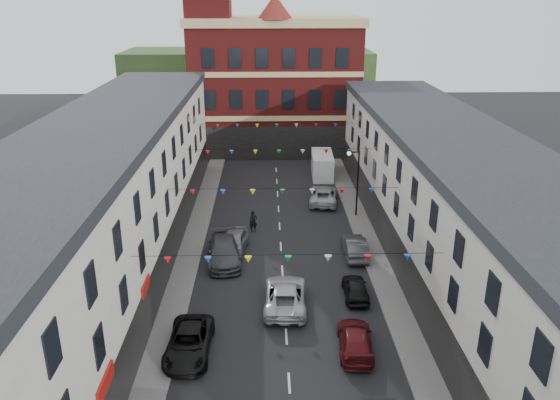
{
  "coord_description": "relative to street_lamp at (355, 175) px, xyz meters",
  "views": [
    {
      "loc": [
        -1.02,
        -30.47,
        18.27
      ],
      "look_at": [
        -0.05,
        8.7,
        3.61
      ],
      "focal_mm": 35.0,
      "sensor_mm": 36.0,
      "label": 1
    }
  ],
  "objects": [
    {
      "name": "terrace_left",
      "position": [
        -18.33,
        -13.0,
        1.44
      ],
      "size": [
        8.4,
        56.0,
        10.7
      ],
      "color": "beige",
      "rests_on": "ground"
    },
    {
      "name": "white_van",
      "position": [
        -1.62,
        11.71,
        -2.67
      ],
      "size": [
        2.37,
        5.67,
        2.47
      ],
      "primitive_type": "cube",
      "rotation": [
        0.0,
        0.0,
        -0.04
      ],
      "color": "white",
      "rests_on": "ground"
    },
    {
      "name": "car_left_e",
      "position": [
        -10.15,
        -6.77,
        -3.12
      ],
      "size": [
        2.43,
        4.81,
        1.57
      ],
      "primitive_type": "imported",
      "rotation": [
        0.0,
        0.0,
        -0.13
      ],
      "color": "gray",
      "rests_on": "ground"
    },
    {
      "name": "car_right_e",
      "position": [
        -1.05,
        -7.71,
        -3.17
      ],
      "size": [
        1.57,
        4.44,
        1.46
      ],
      "primitive_type": "imported",
      "rotation": [
        0.0,
        0.0,
        3.14
      ],
      "color": "#47494E",
      "rests_on": "ground"
    },
    {
      "name": "car_right_c",
      "position": [
        -2.82,
        -19.32,
        -3.25
      ],
      "size": [
        2.18,
        4.64,
        1.31
      ],
      "primitive_type": "imported",
      "rotation": [
        0.0,
        0.0,
        3.06
      ],
      "color": "#521015",
      "rests_on": "ground"
    },
    {
      "name": "ground",
      "position": [
        -6.55,
        -14.0,
        -3.9
      ],
      "size": [
        160.0,
        160.0,
        0.0
      ],
      "primitive_type": "plane",
      "color": "black",
      "rests_on": "ground"
    },
    {
      "name": "terrace_right",
      "position": [
        5.23,
        -13.0,
        0.95
      ],
      "size": [
        8.4,
        56.0,
        9.7
      ],
      "color": "beige",
      "rests_on": "ground"
    },
    {
      "name": "pedestrian",
      "position": [
        -8.74,
        -3.06,
        -2.98
      ],
      "size": [
        0.75,
        0.57,
        1.84
      ],
      "primitive_type": "imported",
      "rotation": [
        0.0,
        0.0,
        0.2
      ],
      "color": "black",
      "rests_on": "ground"
    },
    {
      "name": "pavement_right",
      "position": [
        0.35,
        -12.0,
        -3.83
      ],
      "size": [
        1.8,
        64.0,
        0.15
      ],
      "primitive_type": "cube",
      "color": "#605E5B",
      "rests_on": "ground"
    },
    {
      "name": "car_right_f",
      "position": [
        -2.28,
        3.62,
        -3.16
      ],
      "size": [
        3.15,
        5.65,
        1.49
      ],
      "primitive_type": "imported",
      "rotation": [
        0.0,
        0.0,
        3.01
      ],
      "color": "#B4B7B9",
      "rests_on": "ground"
    },
    {
      "name": "car_right_d",
      "position": [
        -1.93,
        -13.7,
        -3.27
      ],
      "size": [
        1.59,
        3.78,
        1.28
      ],
      "primitive_type": "imported",
      "rotation": [
        0.0,
        0.0,
        3.12
      ],
      "color": "black",
      "rests_on": "ground"
    },
    {
      "name": "street_lamp",
      "position": [
        0.0,
        0.0,
        0.0
      ],
      "size": [
        1.1,
        0.36,
        6.0
      ],
      "color": "black",
      "rests_on": "ground"
    },
    {
      "name": "clock_tower",
      "position": [
        -14.05,
        21.0,
        11.03
      ],
      "size": [
        5.6,
        5.6,
        30.0
      ],
      "color": "maroon",
      "rests_on": "ground"
    },
    {
      "name": "moving_car",
      "position": [
        -6.5,
        -14.68,
        -3.13
      ],
      "size": [
        2.82,
        5.67,
        1.54
      ],
      "primitive_type": "imported",
      "rotation": [
        0.0,
        0.0,
        3.09
      ],
      "color": "#BABBC2",
      "rests_on": "ground"
    },
    {
      "name": "distant_hill",
      "position": [
        -10.55,
        48.0,
        1.1
      ],
      "size": [
        40.0,
        14.0,
        10.0
      ],
      "primitive_type": "cube",
      "color": "#2A4922",
      "rests_on": "ground"
    },
    {
      "name": "civic_building",
      "position": [
        -6.55,
        23.95,
        4.23
      ],
      "size": [
        20.6,
        13.3,
        18.5
      ],
      "color": "maroon",
      "rests_on": "ground"
    },
    {
      "name": "car_left_d",
      "position": [
        -10.76,
        -8.41,
        -3.08
      ],
      "size": [
        2.81,
        5.85,
        1.64
      ],
      "primitive_type": "imported",
      "rotation": [
        0.0,
        0.0,
        0.09
      ],
      "color": "#3F4246",
      "rests_on": "ground"
    },
    {
      "name": "car_left_c",
      "position": [
        -11.88,
        -19.41,
        -3.21
      ],
      "size": [
        2.44,
        5.08,
        1.4
      ],
      "primitive_type": "imported",
      "rotation": [
        0.0,
        0.0,
        -0.02
      ],
      "color": "black",
      "rests_on": "ground"
    },
    {
      "name": "pavement_left",
      "position": [
        -13.45,
        -12.0,
        -3.83
      ],
      "size": [
        1.8,
        64.0,
        0.15
      ],
      "primitive_type": "cube",
      "color": "#605E5B",
      "rests_on": "ground"
    }
  ]
}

